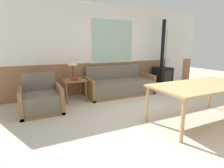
{
  "coord_description": "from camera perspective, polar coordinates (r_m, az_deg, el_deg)",
  "views": [
    {
      "loc": [
        -2.44,
        -2.48,
        1.46
      ],
      "look_at": [
        -0.66,
        1.19,
        0.57
      ],
      "focal_mm": 28.0,
      "sensor_mm": 36.0,
      "label": 1
    }
  ],
  "objects": [
    {
      "name": "table_lamp",
      "position": [
        4.86,
        -12.78,
        6.75
      ],
      "size": [
        0.27,
        0.27,
        0.53
      ],
      "color": "#262628",
      "rests_on": "side_table"
    },
    {
      "name": "side_table",
      "position": [
        4.84,
        -12.35,
        0.37
      ],
      "size": [
        0.57,
        0.57,
        0.58
      ],
      "color": "olive",
      "rests_on": "ground_plane"
    },
    {
      "name": "ground_plane",
      "position": [
        3.77,
        17.58,
        -11.14
      ],
      "size": [
        16.0,
        16.0,
        0.0
      ],
      "primitive_type": "plane",
      "color": "beige"
    },
    {
      "name": "book_stack",
      "position": [
        4.72,
        -12.07,
        1.54
      ],
      "size": [
        0.18,
        0.17,
        0.05
      ],
      "color": "#B22823",
      "rests_on": "side_table"
    },
    {
      "name": "entry_door",
      "position": [
        7.2,
        19.73,
        7.99
      ],
      "size": [
        0.91,
        0.09,
        2.03
      ],
      "color": "silver",
      "rests_on": "ground_plane"
    },
    {
      "name": "wood_stove",
      "position": [
        6.3,
        16.07,
        3.39
      ],
      "size": [
        0.5,
        0.57,
        2.31
      ],
      "color": "black",
      "rests_on": "ground_plane"
    },
    {
      "name": "couch",
      "position": [
        5.34,
        2.45,
        -0.66
      ],
      "size": [
        2.05,
        0.88,
        0.87
      ],
      "color": "olive",
      "rests_on": "ground_plane"
    },
    {
      "name": "wall_back",
      "position": [
        5.66,
        -0.24,
        11.29
      ],
      "size": [
        7.2,
        0.09,
        2.7
      ],
      "color": "#8E603D",
      "rests_on": "ground_plane"
    },
    {
      "name": "dining_table",
      "position": [
        3.76,
        27.2,
        -1.09
      ],
      "size": [
        1.99,
        0.99,
        0.74
      ],
      "color": "tan",
      "rests_on": "ground_plane"
    },
    {
      "name": "armchair",
      "position": [
        4.25,
        -22.08,
        -5.03
      ],
      "size": [
        0.88,
        0.84,
        0.85
      ],
      "rotation": [
        0.0,
        0.0,
        0.26
      ],
      "color": "olive",
      "rests_on": "ground_plane"
    }
  ]
}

